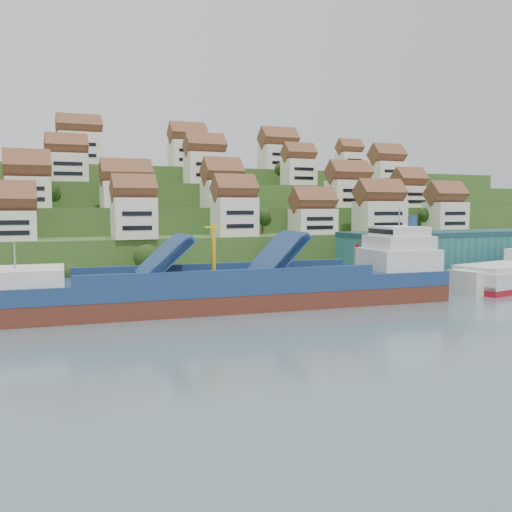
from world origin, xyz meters
name	(u,v)px	position (x,y,z in m)	size (l,w,h in m)	color
ground	(303,303)	(0.00, 0.00, 0.00)	(300.00, 300.00, 0.00)	slate
quay	(349,282)	(20.00, 15.00, 1.10)	(180.00, 14.00, 2.20)	gray
hillside	(166,228)	(0.00, 103.55, 10.66)	(260.00, 128.00, 31.00)	#2D4C1E
hillside_village	(199,184)	(-0.98, 61.04, 24.67)	(154.50, 64.66, 29.77)	white
hillside_trees	(198,210)	(-6.06, 46.62, 17.51)	(139.32, 61.91, 31.41)	#253F15
warehouse	(453,251)	(52.00, 17.00, 7.20)	(60.00, 15.00, 10.00)	#256365
flagpole	(355,259)	(18.11, 10.00, 6.88)	(1.28, 0.16, 8.00)	gray
cargo_ship	(249,289)	(-11.23, -0.23, 3.44)	(82.89, 19.11, 18.27)	#58271B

